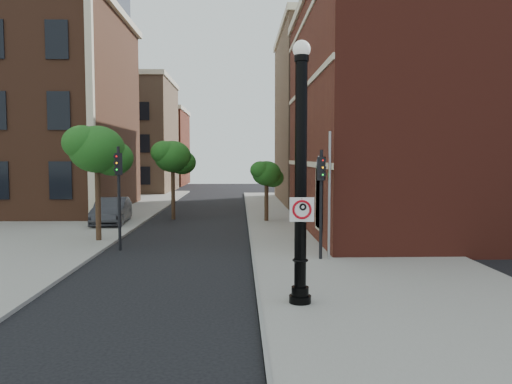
{
  "coord_description": "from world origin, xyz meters",
  "views": [
    {
      "loc": [
        1.56,
        -12.17,
        3.84
      ],
      "look_at": [
        2.02,
        2.0,
        2.85
      ],
      "focal_mm": 35.0,
      "sensor_mm": 36.0,
      "label": 1
    }
  ],
  "objects_px": {
    "lamppost": "(301,186)",
    "parked_car": "(112,211)",
    "traffic_signal_right": "(321,187)",
    "traffic_signal_left": "(119,181)",
    "no_parking_sign": "(302,209)"
  },
  "relations": [
    {
      "from": "lamppost",
      "to": "traffic_signal_right",
      "type": "xyz_separation_m",
      "value": [
        1.42,
        5.47,
        -0.34
      ]
    },
    {
      "from": "lamppost",
      "to": "traffic_signal_right",
      "type": "height_order",
      "value": "lamppost"
    },
    {
      "from": "no_parking_sign",
      "to": "traffic_signal_right",
      "type": "height_order",
      "value": "traffic_signal_right"
    },
    {
      "from": "traffic_signal_left",
      "to": "traffic_signal_right",
      "type": "height_order",
      "value": "traffic_signal_left"
    },
    {
      "from": "no_parking_sign",
      "to": "traffic_signal_left",
      "type": "relative_size",
      "value": 0.14
    },
    {
      "from": "parked_car",
      "to": "traffic_signal_right",
      "type": "relative_size",
      "value": 1.14
    },
    {
      "from": "lamppost",
      "to": "parked_car",
      "type": "bearing_deg",
      "value": 119.0
    },
    {
      "from": "lamppost",
      "to": "parked_car",
      "type": "relative_size",
      "value": 1.43
    },
    {
      "from": "lamppost",
      "to": "traffic_signal_left",
      "type": "relative_size",
      "value": 1.57
    },
    {
      "from": "traffic_signal_left",
      "to": "traffic_signal_right",
      "type": "distance_m",
      "value": 8.31
    },
    {
      "from": "traffic_signal_left",
      "to": "traffic_signal_right",
      "type": "bearing_deg",
      "value": -42.67
    },
    {
      "from": "lamppost",
      "to": "parked_car",
      "type": "distance_m",
      "value": 18.34
    },
    {
      "from": "traffic_signal_left",
      "to": "parked_car",
      "type": "bearing_deg",
      "value": 81.58
    },
    {
      "from": "lamppost",
      "to": "traffic_signal_right",
      "type": "relative_size",
      "value": 1.64
    },
    {
      "from": "traffic_signal_left",
      "to": "no_parking_sign",
      "type": "bearing_deg",
      "value": -76.4
    }
  ]
}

